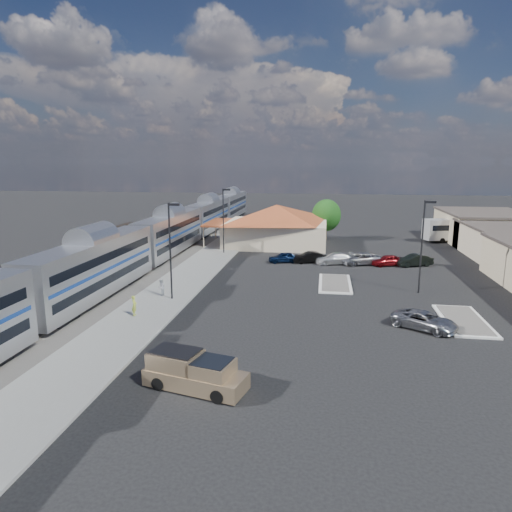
# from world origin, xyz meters

# --- Properties ---
(ground) EXTENTS (280.00, 280.00, 0.00)m
(ground) POSITION_xyz_m (0.00, 0.00, 0.00)
(ground) COLOR black
(ground) RESTS_ON ground
(railbed) EXTENTS (16.00, 100.00, 0.12)m
(railbed) POSITION_xyz_m (-21.00, 8.00, 0.06)
(railbed) COLOR #4C4944
(railbed) RESTS_ON ground
(platform) EXTENTS (5.50, 92.00, 0.18)m
(platform) POSITION_xyz_m (-12.00, 6.00, 0.09)
(platform) COLOR gray
(platform) RESTS_ON ground
(passenger_train) EXTENTS (3.00, 104.00, 5.55)m
(passenger_train) POSITION_xyz_m (-18.00, 14.19, 2.87)
(passenger_train) COLOR silver
(passenger_train) RESTS_ON ground
(freight_cars) EXTENTS (2.80, 46.00, 4.00)m
(freight_cars) POSITION_xyz_m (-24.00, 10.57, 1.93)
(freight_cars) COLOR black
(freight_cars) RESTS_ON ground
(station_depot) EXTENTS (18.35, 12.24, 6.20)m
(station_depot) POSITION_xyz_m (-4.56, 24.00, 3.13)
(station_depot) COLOR beige
(station_depot) RESTS_ON ground
(traffic_island_south) EXTENTS (3.30, 7.50, 0.21)m
(traffic_island_south) POSITION_xyz_m (4.00, 2.00, 0.10)
(traffic_island_south) COLOR silver
(traffic_island_south) RESTS_ON ground
(traffic_island_north) EXTENTS (3.30, 7.50, 0.21)m
(traffic_island_north) POSITION_xyz_m (14.00, -8.00, 0.10)
(traffic_island_north) COLOR silver
(traffic_island_north) RESTS_ON ground
(lamp_plat_s) EXTENTS (1.08, 0.25, 9.00)m
(lamp_plat_s) POSITION_xyz_m (-10.90, -6.00, 5.34)
(lamp_plat_s) COLOR black
(lamp_plat_s) RESTS_ON ground
(lamp_plat_n) EXTENTS (1.08, 0.25, 9.00)m
(lamp_plat_n) POSITION_xyz_m (-10.90, 16.00, 5.34)
(lamp_plat_n) COLOR black
(lamp_plat_n) RESTS_ON ground
(lamp_lot) EXTENTS (1.08, 0.25, 9.00)m
(lamp_lot) POSITION_xyz_m (12.10, 0.00, 5.34)
(lamp_lot) COLOR black
(lamp_lot) RESTS_ON ground
(tree_depot) EXTENTS (4.71, 4.71, 6.63)m
(tree_depot) POSITION_xyz_m (3.00, 30.00, 4.02)
(tree_depot) COLOR #382314
(tree_depot) RESTS_ON ground
(pickup_truck) EXTENTS (6.14, 3.44, 2.00)m
(pickup_truck) POSITION_xyz_m (-4.19, -21.87, 0.95)
(pickup_truck) COLOR tan
(pickup_truck) RESTS_ON ground
(suv) EXTENTS (5.35, 4.56, 1.36)m
(suv) POSITION_xyz_m (10.48, -10.21, 0.68)
(suv) COLOR gray
(suv) RESTS_ON ground
(coach_bus) EXTENTS (11.63, 5.82, 3.66)m
(coach_bus) POSITION_xyz_m (24.00, 31.34, 2.11)
(coach_bus) COLOR silver
(coach_bus) RESTS_ON ground
(person_a) EXTENTS (0.50, 0.67, 1.67)m
(person_a) POSITION_xyz_m (-12.49, -10.96, 1.01)
(person_a) COLOR #C7DA44
(person_a) RESTS_ON platform
(person_b) EXTENTS (0.67, 0.82, 1.59)m
(person_b) POSITION_xyz_m (-12.32, -5.26, 0.97)
(person_b) COLOR white
(person_b) RESTS_ON platform
(parked_car_a) EXTENTS (4.18, 2.59, 1.33)m
(parked_car_a) POSITION_xyz_m (-2.27, 11.70, 0.66)
(parked_car_a) COLOR #0C1D3F
(parked_car_a) RESTS_ON ground
(parked_car_b) EXTENTS (4.48, 2.76, 1.39)m
(parked_car_b) POSITION_xyz_m (0.93, 12.00, 0.70)
(parked_car_b) COLOR black
(parked_car_b) RESTS_ON ground
(parked_car_c) EXTENTS (5.19, 3.22, 1.40)m
(parked_car_c) POSITION_xyz_m (4.13, 11.70, 0.70)
(parked_car_c) COLOR silver
(parked_car_c) RESTS_ON ground
(parked_car_d) EXTENTS (5.67, 3.99, 1.44)m
(parked_car_d) POSITION_xyz_m (7.33, 12.00, 0.72)
(parked_car_d) COLOR gray
(parked_car_d) RESTS_ON ground
(parked_car_e) EXTENTS (4.33, 2.91, 1.37)m
(parked_car_e) POSITION_xyz_m (10.53, 11.70, 0.68)
(parked_car_e) COLOR maroon
(parked_car_e) RESTS_ON ground
(parked_car_f) EXTENTS (4.71, 3.02, 1.47)m
(parked_car_f) POSITION_xyz_m (13.73, 12.00, 0.73)
(parked_car_f) COLOR black
(parked_car_f) RESTS_ON ground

